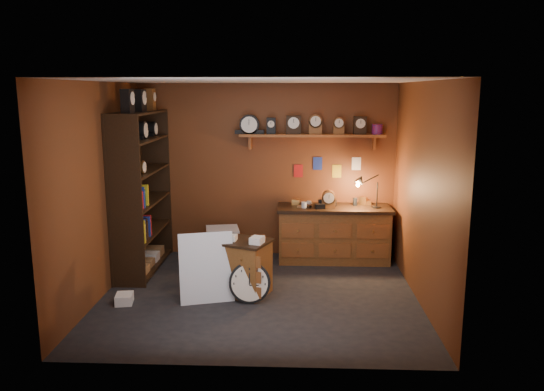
{
  "coord_description": "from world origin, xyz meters",
  "views": [
    {
      "loc": [
        0.44,
        -6.43,
        2.59
      ],
      "look_at": [
        0.15,
        0.35,
        1.24
      ],
      "focal_mm": 35.0,
      "sensor_mm": 36.0,
      "label": 1
    }
  ],
  "objects": [
    {
      "name": "workbench",
      "position": [
        1.05,
        1.47,
        0.47
      ],
      "size": [
        1.73,
        0.66,
        1.36
      ],
      "color": "brown",
      "rests_on": "ground"
    },
    {
      "name": "white_panel",
      "position": [
        -0.64,
        -0.22,
        0.0
      ],
      "size": [
        0.7,
        0.36,
        0.89
      ],
      "primitive_type": "cube",
      "rotation": [
        -0.17,
        0.0,
        0.28
      ],
      "color": "silver",
      "rests_on": "ground"
    },
    {
      "name": "floor_box_a",
      "position": [
        -0.87,
        0.37,
        0.08
      ],
      "size": [
        0.33,
        0.31,
        0.16
      ],
      "primitive_type": "cube",
      "rotation": [
        0.0,
        0.0,
        0.47
      ],
      "color": "#996D42",
      "rests_on": "ground"
    },
    {
      "name": "floor_box_c",
      "position": [
        -0.95,
        1.07,
        0.1
      ],
      "size": [
        0.32,
        0.29,
        0.2
      ],
      "primitive_type": "cube",
      "rotation": [
        0.0,
        0.0,
        0.32
      ],
      "color": "#996D42",
      "rests_on": "ground"
    },
    {
      "name": "room_shell",
      "position": [
        0.04,
        0.11,
        1.72
      ],
      "size": [
        4.02,
        3.62,
        2.71
      ],
      "color": "brown",
      "rests_on": "ground"
    },
    {
      "name": "floor",
      "position": [
        0.0,
        0.0,
        0.0
      ],
      "size": [
        4.0,
        4.0,
        0.0
      ],
      "primitive_type": "plane",
      "color": "black",
      "rests_on": "ground"
    },
    {
      "name": "low_cabinet",
      "position": [
        -0.2,
        0.04,
        0.39
      ],
      "size": [
        0.78,
        0.73,
        0.8
      ],
      "rotation": [
        0.0,
        0.0,
        -0.4
      ],
      "color": "brown",
      "rests_on": "ground"
    },
    {
      "name": "mini_fridge",
      "position": [
        -0.66,
        1.39,
        0.26
      ],
      "size": [
        0.57,
        0.59,
        0.51
      ],
      "rotation": [
        0.0,
        0.0,
        0.19
      ],
      "color": "silver",
      "rests_on": "ground"
    },
    {
      "name": "shelving_unit",
      "position": [
        -1.79,
        0.98,
        1.25
      ],
      "size": [
        0.47,
        1.6,
        2.58
      ],
      "color": "black",
      "rests_on": "ground"
    },
    {
      "name": "floor_box_b",
      "position": [
        -1.65,
        -0.34,
        0.06
      ],
      "size": [
        0.24,
        0.27,
        0.12
      ],
      "primitive_type": "cube",
      "rotation": [
        0.0,
        0.0,
        0.17
      ],
      "color": "white",
      "rests_on": "ground"
    },
    {
      "name": "big_round_clock",
      "position": [
        -0.1,
        -0.23,
        0.25
      ],
      "size": [
        0.51,
        0.17,
        0.51
      ],
      "color": "black",
      "rests_on": "ground"
    }
  ]
}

